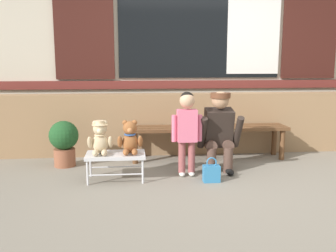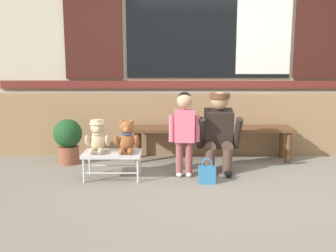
% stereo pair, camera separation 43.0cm
% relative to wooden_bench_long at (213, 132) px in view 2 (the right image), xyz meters
% --- Properties ---
extents(ground_plane, '(60.00, 60.00, 0.00)m').
position_rel_wooden_bench_long_xyz_m(ground_plane, '(0.02, -1.06, -0.37)').
color(ground_plane, gray).
extents(brick_low_wall, '(6.58, 0.25, 0.85)m').
position_rel_wooden_bench_long_xyz_m(brick_low_wall, '(0.02, 0.37, 0.05)').
color(brick_low_wall, '#997551').
rests_on(brick_low_wall, ground).
extents(shop_facade, '(6.71, 0.26, 3.41)m').
position_rel_wooden_bench_long_xyz_m(shop_facade, '(0.02, 0.88, 1.34)').
color(shop_facade, beige).
rests_on(shop_facade, ground).
extents(wooden_bench_long, '(2.10, 0.40, 0.44)m').
position_rel_wooden_bench_long_xyz_m(wooden_bench_long, '(0.00, 0.00, 0.00)').
color(wooden_bench_long, brown).
rests_on(wooden_bench_long, ground).
extents(small_display_bench, '(0.64, 0.36, 0.30)m').
position_rel_wooden_bench_long_xyz_m(small_display_bench, '(-1.19, -0.80, -0.11)').
color(small_display_bench, silver).
rests_on(small_display_bench, ground).
extents(teddy_bear_with_hat, '(0.28, 0.27, 0.36)m').
position_rel_wooden_bench_long_xyz_m(teddy_bear_with_hat, '(-1.35, -0.80, 0.10)').
color(teddy_bear_with_hat, '#CCB289').
rests_on(teddy_bear_with_hat, small_display_bench).
extents(teddy_bear_plain, '(0.28, 0.26, 0.36)m').
position_rel_wooden_bench_long_xyz_m(teddy_bear_plain, '(-1.03, -0.80, 0.09)').
color(teddy_bear_plain, '#93562D').
rests_on(teddy_bear_plain, small_display_bench).
extents(child_standing, '(0.35, 0.18, 0.96)m').
position_rel_wooden_bench_long_xyz_m(child_standing, '(-0.39, -0.71, 0.22)').
color(child_standing, '#994C4C').
rests_on(child_standing, ground).
extents(adult_crouching, '(0.50, 0.49, 0.95)m').
position_rel_wooden_bench_long_xyz_m(adult_crouching, '(0.02, -0.56, 0.11)').
color(adult_crouching, brown).
rests_on(adult_crouching, ground).
extents(handbag_on_ground, '(0.18, 0.11, 0.27)m').
position_rel_wooden_bench_long_xyz_m(handbag_on_ground, '(-0.16, -0.96, -0.28)').
color(handbag_on_ground, teal).
rests_on(handbag_on_ground, ground).
extents(potted_plant, '(0.36, 0.36, 0.57)m').
position_rel_wooden_bench_long_xyz_m(potted_plant, '(-1.84, -0.17, -0.05)').
color(potted_plant, brown).
rests_on(potted_plant, ground).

